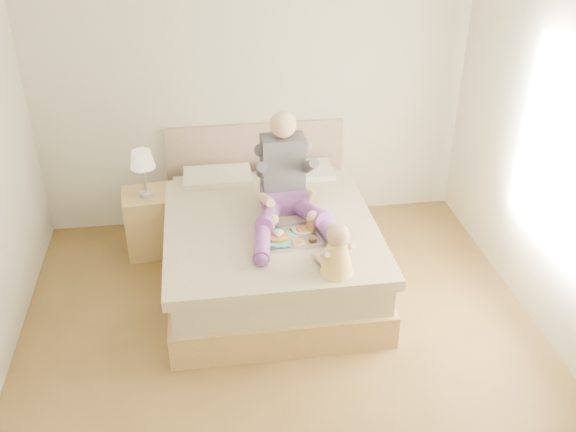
{
  "coord_description": "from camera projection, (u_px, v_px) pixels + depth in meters",
  "views": [
    {
      "loc": [
        -0.5,
        -3.54,
        3.28
      ],
      "look_at": [
        0.12,
        0.69,
        0.78
      ],
      "focal_mm": 40.0,
      "sensor_mm": 36.0,
      "label": 1
    }
  ],
  "objects": [
    {
      "name": "room",
      "position": [
        298.0,
        171.0,
        4.0
      ],
      "size": [
        4.02,
        4.22,
        2.71
      ],
      "color": "brown",
      "rests_on": "ground"
    },
    {
      "name": "bed",
      "position": [
        268.0,
        241.0,
        5.51
      ],
      "size": [
        1.7,
        2.18,
        1.0
      ],
      "color": "#A6844D",
      "rests_on": "ground"
    },
    {
      "name": "nightstand",
      "position": [
        152.0,
        222.0,
        5.84
      ],
      "size": [
        0.52,
        0.47,
        0.58
      ],
      "rotation": [
        0.0,
        0.0,
        0.09
      ],
      "color": "#A6844D",
      "rests_on": "ground"
    },
    {
      "name": "lamp",
      "position": [
        142.0,
        162.0,
        5.48
      ],
      "size": [
        0.21,
        0.21,
        0.44
      ],
      "color": "silver",
      "rests_on": "nightstand"
    },
    {
      "name": "adult",
      "position": [
        287.0,
        188.0,
        5.18
      ],
      "size": [
        0.74,
        1.05,
        0.88
      ],
      "rotation": [
        0.0,
        0.0,
        0.03
      ],
      "color": "#6E388E",
      "rests_on": "bed"
    },
    {
      "name": "tray",
      "position": [
        290.0,
        235.0,
        4.98
      ],
      "size": [
        0.49,
        0.4,
        0.13
      ],
      "rotation": [
        0.0,
        0.0,
        0.12
      ],
      "color": "silver",
      "rests_on": "bed"
    },
    {
      "name": "baby",
      "position": [
        336.0,
        253.0,
        4.52
      ],
      "size": [
        0.29,
        0.36,
        0.4
      ],
      "rotation": [
        0.0,
        0.0,
        0.38
      ],
      "color": "#F4C44D",
      "rests_on": "bed"
    }
  ]
}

